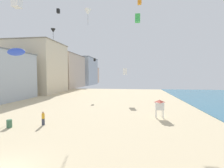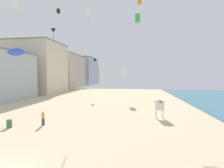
# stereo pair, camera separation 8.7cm
# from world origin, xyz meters

# --- Properties ---
(boardwalk_hotel_mid) EXTENTS (16.91, 15.45, 16.80)m
(boardwalk_hotel_mid) POSITION_xyz_m (-25.14, 42.75, 8.41)
(boardwalk_hotel_mid) COLOR beige
(boardwalk_hotel_mid) RESTS_ON ground
(boardwalk_hotel_far) EXTENTS (15.13, 22.03, 15.45)m
(boardwalk_hotel_far) POSITION_xyz_m (-25.14, 64.27, 7.73)
(boardwalk_hotel_far) COLOR #C6B29E
(boardwalk_hotel_far) RESTS_ON ground
(boardwalk_hotel_distant) EXTENTS (17.78, 22.43, 16.45)m
(boardwalk_hotel_distant) POSITION_xyz_m (-25.14, 88.14, 8.23)
(boardwalk_hotel_distant) COLOR #ADB7C1
(boardwalk_hotel_distant) RESTS_ON ground
(boardwalk_hotel_furthest) EXTENTS (11.57, 16.81, 11.63)m
(boardwalk_hotel_furthest) POSITION_xyz_m (-25.14, 109.28, 5.82)
(boardwalk_hotel_furthest) COLOR beige
(boardwalk_hotel_furthest) RESTS_ON ground
(kite_flyer) EXTENTS (0.34, 0.34, 1.64)m
(kite_flyer) POSITION_xyz_m (-2.55, 9.43, 0.92)
(kite_flyer) COLOR #383D4C
(kite_flyer) RESTS_ON ground
(lifeguard_stand) EXTENTS (1.10, 1.10, 2.55)m
(lifeguard_stand) POSITION_xyz_m (11.52, 14.49, 1.84)
(lifeguard_stand) COLOR white
(lifeguard_stand) RESTS_ON ground
(beach_trash_bin) EXTENTS (0.56, 0.56, 0.90)m
(beach_trash_bin) POSITION_xyz_m (-5.84, 8.10, 0.45)
(beach_trash_bin) COLOR #3D6B4C
(beach_trash_bin) RESTS_ON ground
(kite_orange_box) EXTENTS (0.67, 0.67, 1.05)m
(kite_orange_box) POSITION_xyz_m (8.89, 20.84, 18.67)
(kite_orange_box) COLOR orange
(kite_white_box) EXTENTS (0.89, 0.89, 1.39)m
(kite_white_box) POSITION_xyz_m (6.00, 28.74, 6.75)
(kite_white_box) COLOR white
(kite_white_delta) EXTENTS (1.37, 1.37, 3.12)m
(kite_white_delta) POSITION_xyz_m (-1.18, 23.87, 18.48)
(kite_white_delta) COLOR white
(kite_black_box) EXTENTS (0.51, 0.51, 0.81)m
(kite_black_box) POSITION_xyz_m (-6.63, 22.20, 18.35)
(kite_black_box) COLOR black
(kite_black_delta) EXTENTS (1.10, 1.10, 2.50)m
(kite_black_delta) POSITION_xyz_m (-10.88, 28.13, 16.36)
(kite_black_delta) COLOR black
(kite_black_box_2) EXTENTS (0.50, 0.50, 0.79)m
(kite_black_box_2) POSITION_xyz_m (-2.85, 35.99, 10.17)
(kite_black_box_2) COLOR black
(kite_green_box) EXTENTS (0.93, 0.93, 1.47)m
(kite_green_box) POSITION_xyz_m (8.63, 23.16, 16.58)
(kite_green_box) COLOR green
(kite_blue_parafoil) EXTENTS (2.53, 0.70, 0.99)m
(kite_blue_parafoil) POSITION_xyz_m (-7.04, 11.04, 8.89)
(kite_blue_parafoil) COLOR blue
(kite_white_box_2) EXTENTS (1.12, 1.12, 1.75)m
(kite_white_box_2) POSITION_xyz_m (-9.34, 14.41, 16.86)
(kite_white_box_2) COLOR white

